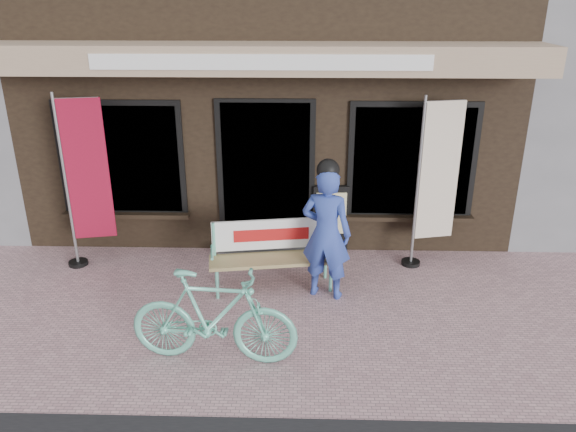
{
  "coord_description": "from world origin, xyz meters",
  "views": [
    {
      "loc": [
        0.51,
        -5.43,
        3.54
      ],
      "look_at": [
        0.34,
        0.7,
        1.05
      ],
      "focal_mm": 35.0,
      "sensor_mm": 36.0,
      "label": 1
    }
  ],
  "objects_px": {
    "menu_stand": "(331,219)",
    "nobori_cream": "(435,181)",
    "person": "(326,231)",
    "nobori_red": "(85,180)",
    "bench": "(272,249)",
    "bicycle": "(214,317)"
  },
  "relations": [
    {
      "from": "bench",
      "to": "bicycle",
      "type": "relative_size",
      "value": 0.96
    },
    {
      "from": "menu_stand",
      "to": "bench",
      "type": "bearing_deg",
      "value": -131.03
    },
    {
      "from": "bench",
      "to": "nobori_red",
      "type": "relative_size",
      "value": 0.69
    },
    {
      "from": "person",
      "to": "nobori_red",
      "type": "height_order",
      "value": "nobori_red"
    },
    {
      "from": "nobori_red",
      "to": "nobori_cream",
      "type": "distance_m",
      "value": 4.59
    },
    {
      "from": "bench",
      "to": "menu_stand",
      "type": "xyz_separation_m",
      "value": [
        0.78,
        1.01,
        0.01
      ]
    },
    {
      "from": "nobori_cream",
      "to": "menu_stand",
      "type": "height_order",
      "value": "nobori_cream"
    },
    {
      "from": "nobori_red",
      "to": "nobori_cream",
      "type": "height_order",
      "value": "nobori_red"
    },
    {
      "from": "menu_stand",
      "to": "nobori_cream",
      "type": "bearing_deg",
      "value": -17.72
    },
    {
      "from": "person",
      "to": "menu_stand",
      "type": "relative_size",
      "value": 1.75
    },
    {
      "from": "nobori_red",
      "to": "nobori_cream",
      "type": "relative_size",
      "value": 1.02
    },
    {
      "from": "bicycle",
      "to": "menu_stand",
      "type": "height_order",
      "value": "bicycle"
    },
    {
      "from": "person",
      "to": "nobori_red",
      "type": "bearing_deg",
      "value": -177.61
    },
    {
      "from": "bench",
      "to": "bicycle",
      "type": "xyz_separation_m",
      "value": [
        -0.5,
        -1.6,
        0.0
      ]
    },
    {
      "from": "bench",
      "to": "menu_stand",
      "type": "relative_size",
      "value": 1.62
    },
    {
      "from": "nobori_red",
      "to": "menu_stand",
      "type": "xyz_separation_m",
      "value": [
        3.26,
        0.48,
        -0.71
      ]
    },
    {
      "from": "bicycle",
      "to": "menu_stand",
      "type": "distance_m",
      "value": 2.9
    },
    {
      "from": "bicycle",
      "to": "nobori_red",
      "type": "bearing_deg",
      "value": 47.85
    },
    {
      "from": "person",
      "to": "nobori_red",
      "type": "xyz_separation_m",
      "value": [
        -3.14,
        0.76,
        0.36
      ]
    },
    {
      "from": "bicycle",
      "to": "nobori_cream",
      "type": "distance_m",
      "value": 3.53
    },
    {
      "from": "bicycle",
      "to": "nobori_cream",
      "type": "xyz_separation_m",
      "value": [
        2.61,
        2.27,
        0.69
      ]
    },
    {
      "from": "bicycle",
      "to": "menu_stand",
      "type": "xyz_separation_m",
      "value": [
        1.27,
        2.61,
        0.01
      ]
    }
  ]
}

